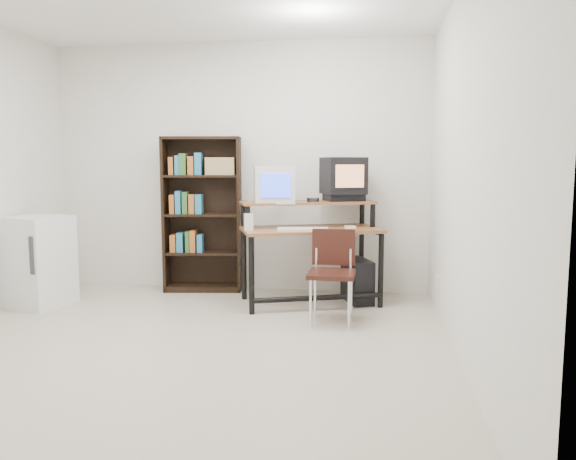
# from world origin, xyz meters

# --- Properties ---
(floor) EXTENTS (4.00, 4.00, 0.01)m
(floor) POSITION_xyz_m (0.00, 0.00, -0.01)
(floor) COLOR #C0B49F
(floor) RESTS_ON ground
(back_wall) EXTENTS (4.00, 0.01, 2.60)m
(back_wall) POSITION_xyz_m (0.00, 2.00, 1.30)
(back_wall) COLOR silver
(back_wall) RESTS_ON floor
(right_wall) EXTENTS (0.01, 4.00, 2.60)m
(right_wall) POSITION_xyz_m (2.00, 0.00, 1.30)
(right_wall) COLOR silver
(right_wall) RESTS_ON floor
(computer_desk) EXTENTS (1.44, 1.04, 0.98)m
(computer_desk) POSITION_xyz_m (0.82, 1.46, 0.70)
(computer_desk) COLOR brown
(computer_desk) RESTS_ON floor
(crt_monitor) EXTENTS (0.45, 0.45, 0.35)m
(crt_monitor) POSITION_xyz_m (0.47, 1.44, 1.15)
(crt_monitor) COLOR beige
(crt_monitor) RESTS_ON computer_desk
(vcr) EXTENTS (0.43, 0.38, 0.08)m
(vcr) POSITION_xyz_m (1.13, 1.67, 1.01)
(vcr) COLOR black
(vcr) RESTS_ON computer_desk
(crt_tv) EXTENTS (0.49, 0.48, 0.36)m
(crt_tv) POSITION_xyz_m (1.12, 1.68, 1.23)
(crt_tv) COLOR black
(crt_tv) RESTS_ON vcr
(cd_spindle) EXTENTS (0.16, 0.16, 0.05)m
(cd_spindle) POSITION_xyz_m (0.84, 1.51, 0.99)
(cd_spindle) COLOR #26262B
(cd_spindle) RESTS_ON computer_desk
(keyboard) EXTENTS (0.49, 0.27, 0.03)m
(keyboard) POSITION_xyz_m (0.78, 1.24, 0.74)
(keyboard) COLOR beige
(keyboard) RESTS_ON computer_desk
(mousepad) EXTENTS (0.28, 0.27, 0.01)m
(mousepad) POSITION_xyz_m (1.19, 1.47, 0.72)
(mousepad) COLOR black
(mousepad) RESTS_ON computer_desk
(mouse) EXTENTS (0.11, 0.09, 0.03)m
(mouse) POSITION_xyz_m (1.20, 1.47, 0.74)
(mouse) COLOR white
(mouse) RESTS_ON mousepad
(desk_speaker) EXTENTS (0.10, 0.10, 0.17)m
(desk_speaker) POSITION_xyz_m (0.28, 1.17, 0.80)
(desk_speaker) COLOR beige
(desk_speaker) RESTS_ON computer_desk
(pc_tower) EXTENTS (0.34, 0.49, 0.42)m
(pc_tower) POSITION_xyz_m (1.28, 1.57, 0.21)
(pc_tower) COLOR black
(pc_tower) RESTS_ON floor
(school_chair) EXTENTS (0.40, 0.40, 0.78)m
(school_chair) POSITION_xyz_m (1.08, 0.87, 0.48)
(school_chair) COLOR black
(school_chair) RESTS_ON floor
(bookshelf) EXTENTS (0.84, 0.38, 1.62)m
(bookshelf) POSITION_xyz_m (-0.36, 1.85, 0.84)
(bookshelf) COLOR black
(bookshelf) RESTS_ON floor
(mini_fridge) EXTENTS (0.61, 0.62, 0.85)m
(mini_fridge) POSITION_xyz_m (-1.72, 1.00, 0.43)
(mini_fridge) COLOR silver
(mini_fridge) RESTS_ON floor
(wall_outlet) EXTENTS (0.02, 0.08, 0.12)m
(wall_outlet) POSITION_xyz_m (1.99, 1.15, 0.30)
(wall_outlet) COLOR beige
(wall_outlet) RESTS_ON right_wall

